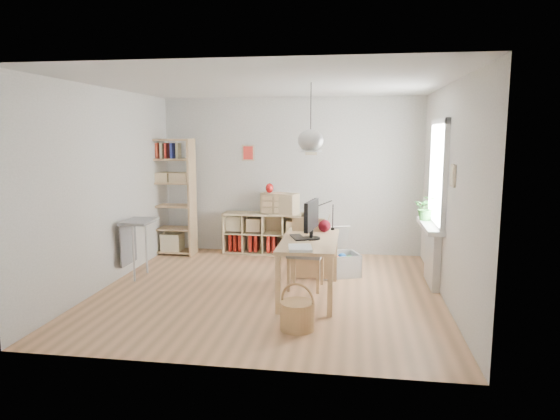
# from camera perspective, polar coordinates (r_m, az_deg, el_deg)

# --- Properties ---
(ground) EXTENTS (4.50, 4.50, 0.00)m
(ground) POSITION_cam_1_polar(r_m,az_deg,el_deg) (6.78, -1.23, -9.17)
(ground) COLOR tan
(ground) RESTS_ON ground
(room_shell) EXTENTS (4.50, 4.50, 4.50)m
(room_shell) POSITION_cam_1_polar(r_m,az_deg,el_deg) (6.23, 3.51, 7.95)
(room_shell) COLOR white
(room_shell) RESTS_ON ground
(window_unit) EXTENTS (0.07, 1.16, 1.46)m
(window_unit) POSITION_cam_1_polar(r_m,az_deg,el_deg) (7.07, 17.72, 3.99)
(window_unit) COLOR white
(window_unit) RESTS_ON ground
(radiator) EXTENTS (0.10, 0.80, 0.80)m
(radiator) POSITION_cam_1_polar(r_m,az_deg,el_deg) (7.24, 17.02, -5.10)
(radiator) COLOR silver
(radiator) RESTS_ON ground
(windowsill) EXTENTS (0.22, 1.20, 0.06)m
(windowsill) POSITION_cam_1_polar(r_m,az_deg,el_deg) (7.15, 16.78, -1.75)
(windowsill) COLOR white
(windowsill) RESTS_ON radiator
(desk) EXTENTS (0.70, 1.50, 0.75)m
(desk) POSITION_cam_1_polar(r_m,az_deg,el_deg) (6.39, 3.40, -4.18)
(desk) COLOR tan
(desk) RESTS_ON ground
(cube_shelf) EXTENTS (1.40, 0.38, 0.72)m
(cube_shelf) POSITION_cam_1_polar(r_m,az_deg,el_deg) (8.77, -1.98, -3.03)
(cube_shelf) COLOR tan
(cube_shelf) RESTS_ON ground
(tall_bookshelf) EXTENTS (0.80, 0.38, 2.00)m
(tall_bookshelf) POSITION_cam_1_polar(r_m,az_deg,el_deg) (8.80, -12.42, 2.02)
(tall_bookshelf) COLOR tan
(tall_bookshelf) RESTS_ON ground
(side_table) EXTENTS (0.40, 0.55, 0.85)m
(side_table) POSITION_cam_1_polar(r_m,az_deg,el_deg) (7.54, -16.24, -2.45)
(side_table) COLOR gray
(side_table) RESTS_ON ground
(chair) EXTENTS (0.49, 0.49, 0.94)m
(chair) POSITION_cam_1_polar(r_m,az_deg,el_deg) (6.80, 3.06, -4.45)
(chair) COLOR gray
(chair) RESTS_ON ground
(wicker_basket) EXTENTS (0.37, 0.37, 0.51)m
(wicker_basket) POSITION_cam_1_polar(r_m,az_deg,el_deg) (5.46, 1.99, -11.83)
(wicker_basket) COLOR #AF764F
(wicker_basket) RESTS_ON ground
(storage_chest) EXTENTS (0.86, 0.91, 0.69)m
(storage_chest) POSITION_cam_1_polar(r_m,az_deg,el_deg) (7.52, 6.32, -5.65)
(storage_chest) COLOR silver
(storage_chest) RESTS_ON ground
(monitor) EXTENTS (0.23, 0.57, 0.50)m
(monitor) POSITION_cam_1_polar(r_m,az_deg,el_deg) (6.34, 3.62, -0.86)
(monitor) COLOR black
(monitor) RESTS_ON desk
(keyboard) EXTENTS (0.26, 0.40, 0.02)m
(keyboard) POSITION_cam_1_polar(r_m,az_deg,el_deg) (6.44, 2.05, -3.14)
(keyboard) COLOR black
(keyboard) RESTS_ON desk
(task_lamp) EXTENTS (0.36, 0.13, 0.39)m
(task_lamp) POSITION_cam_1_polar(r_m,az_deg,el_deg) (6.93, 4.59, -0.19)
(task_lamp) COLOR black
(task_lamp) RESTS_ON desk
(yarn_ball) EXTENTS (0.17, 0.17, 0.17)m
(yarn_ball) POSITION_cam_1_polar(r_m,az_deg,el_deg) (6.84, 5.11, -1.82)
(yarn_ball) COLOR #540B14
(yarn_ball) RESTS_ON desk
(paper_tray) EXTENTS (0.32, 0.37, 0.03)m
(paper_tray) POSITION_cam_1_polar(r_m,az_deg,el_deg) (5.82, 2.32, -4.36)
(paper_tray) COLOR white
(paper_tray) RESTS_ON desk
(drawer_chest) EXTENTS (0.68, 0.47, 0.36)m
(drawer_chest) POSITION_cam_1_polar(r_m,az_deg,el_deg) (8.58, -0.02, 0.78)
(drawer_chest) COLOR tan
(drawer_chest) RESTS_ON cube_shelf
(red_vase) EXTENTS (0.14, 0.14, 0.16)m
(red_vase) POSITION_cam_1_polar(r_m,az_deg,el_deg) (8.57, -1.20, 2.52)
(red_vase) COLOR maroon
(red_vase) RESTS_ON drawer_chest
(potted_plant) EXTENTS (0.37, 0.34, 0.35)m
(potted_plant) POSITION_cam_1_polar(r_m,az_deg,el_deg) (7.39, 16.38, 0.23)
(potted_plant) COLOR #2A6F29
(potted_plant) RESTS_ON windowsill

